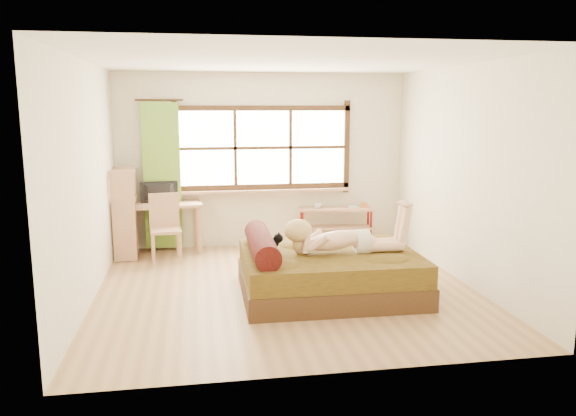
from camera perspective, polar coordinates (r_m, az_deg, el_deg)
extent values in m
plane|color=#9E754C|center=(6.92, -0.22, -8.15)|extent=(4.50, 4.50, 0.00)
plane|color=white|center=(6.58, -0.23, 14.75)|extent=(4.50, 4.50, 0.00)
plane|color=silver|center=(8.83, -2.56, 4.84)|extent=(4.50, 0.00, 4.50)
plane|color=silver|center=(4.44, 4.40, -0.66)|extent=(4.50, 0.00, 4.50)
plane|color=silver|center=(6.64, -19.78, 2.43)|extent=(0.00, 4.50, 4.50)
plane|color=silver|center=(7.32, 17.48, 3.23)|extent=(0.00, 4.50, 4.50)
cube|color=#FFEDBF|center=(8.81, -2.56, 6.13)|extent=(2.60, 0.01, 1.30)
cube|color=tan|center=(8.81, -2.47, 1.75)|extent=(2.80, 0.16, 0.04)
cube|color=#598B26|center=(8.69, -12.67, 3.18)|extent=(0.55, 0.10, 2.20)
cube|color=#371C10|center=(6.72, 4.18, -7.60)|extent=(2.07, 1.66, 0.26)
cube|color=#3D2C0D|center=(6.64, 4.21, -5.51)|extent=(2.02, 1.63, 0.26)
cylinder|color=black|center=(6.45, -2.69, -3.67)|extent=(0.30, 1.39, 0.29)
cube|color=tan|center=(8.57, -12.92, 0.32)|extent=(1.27, 0.69, 0.04)
cube|color=tan|center=(8.42, -16.55, -2.64)|extent=(0.06, 0.06, 0.73)
cube|color=tan|center=(8.47, -8.96, -2.26)|extent=(0.06, 0.06, 0.73)
cube|color=tan|center=(8.86, -16.51, -2.01)|extent=(0.06, 0.06, 0.73)
cube|color=tan|center=(8.90, -9.30, -1.65)|extent=(0.06, 0.06, 0.73)
imported|color=black|center=(8.59, -12.95, 1.55)|extent=(0.56, 0.13, 0.32)
cube|color=tan|center=(8.18, -12.32, -2.24)|extent=(0.47, 0.47, 0.04)
cube|color=tan|center=(8.32, -12.47, -0.18)|extent=(0.43, 0.09, 0.49)
cube|color=tan|center=(8.05, -13.49, -4.20)|extent=(0.04, 0.04, 0.43)
cube|color=tan|center=(8.07, -10.88, -4.07)|extent=(0.04, 0.04, 0.43)
cube|color=tan|center=(8.40, -13.58, -3.59)|extent=(0.04, 0.04, 0.43)
cube|color=tan|center=(8.42, -11.09, -3.46)|extent=(0.04, 0.04, 0.43)
cube|color=tan|center=(8.97, 4.90, -0.10)|extent=(1.22, 0.43, 0.04)
cube|color=tan|center=(9.03, 4.87, -1.96)|extent=(1.22, 0.43, 0.03)
cylinder|color=maroon|center=(8.85, 1.47, -2.04)|extent=(0.04, 0.04, 0.59)
cylinder|color=maroon|center=(9.00, 8.41, -1.94)|extent=(0.04, 0.04, 0.59)
cylinder|color=maroon|center=(9.08, 1.36, -1.72)|extent=(0.04, 0.04, 0.59)
cylinder|color=maroon|center=(9.23, 8.13, -1.63)|extent=(0.04, 0.04, 0.59)
cube|color=#BA712E|center=(9.03, 7.71, 0.30)|extent=(0.11, 0.11, 0.08)
imported|color=gray|center=(8.89, 3.03, 0.26)|extent=(0.13, 0.13, 0.09)
imported|color=gray|center=(9.02, 6.13, 0.11)|extent=(0.17, 0.22, 0.02)
cube|color=tan|center=(8.61, -16.03, -4.47)|extent=(0.34, 0.55, 0.03)
cube|color=tan|center=(8.52, -16.17, -1.84)|extent=(0.34, 0.55, 0.03)
cube|color=tan|center=(8.45, -16.30, 0.84)|extent=(0.34, 0.55, 0.03)
cube|color=tan|center=(8.39, -16.44, 3.56)|extent=(0.34, 0.55, 0.03)
cube|color=tan|center=(8.22, -16.36, -0.84)|extent=(0.32, 0.05, 1.30)
cube|color=tan|center=(8.74, -16.12, -0.18)|extent=(0.32, 0.05, 1.30)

